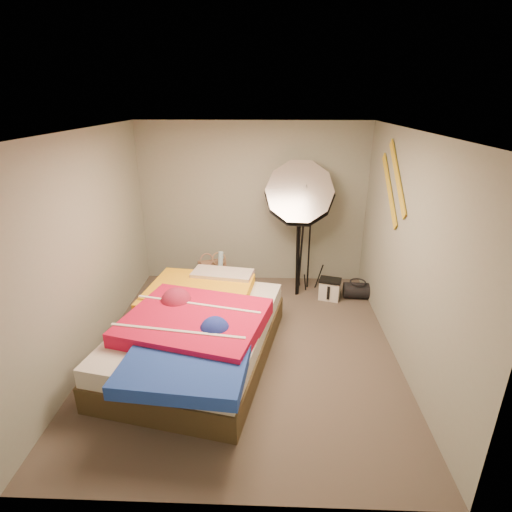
{
  "coord_description": "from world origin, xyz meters",
  "views": [
    {
      "loc": [
        0.27,
        -4.05,
        2.82
      ],
      "look_at": [
        0.1,
        0.6,
        0.95
      ],
      "focal_mm": 28.0,
      "sensor_mm": 36.0,
      "label": 1
    }
  ],
  "objects_px": {
    "camera_case": "(330,290)",
    "bed": "(197,332)",
    "wrapping_roll": "(220,273)",
    "photo_umbrella": "(300,195)",
    "duffel_bag": "(357,290)",
    "camera_tripod": "(298,252)",
    "tote_bag": "(213,274)"
  },
  "relations": [
    {
      "from": "camera_case",
      "to": "bed",
      "type": "xyz_separation_m",
      "value": [
        -1.71,
        -1.5,
        0.19
      ]
    },
    {
      "from": "wrapping_roll",
      "to": "photo_umbrella",
      "type": "distance_m",
      "value": 1.66
    },
    {
      "from": "wrapping_roll",
      "to": "photo_umbrella",
      "type": "relative_size",
      "value": 0.31
    },
    {
      "from": "bed",
      "to": "photo_umbrella",
      "type": "relative_size",
      "value": 1.25
    },
    {
      "from": "duffel_bag",
      "to": "bed",
      "type": "bearing_deg",
      "value": -140.95
    },
    {
      "from": "wrapping_roll",
      "to": "camera_case",
      "type": "height_order",
      "value": "wrapping_roll"
    },
    {
      "from": "bed",
      "to": "camera_tripod",
      "type": "bearing_deg",
      "value": 52.93
    },
    {
      "from": "bed",
      "to": "camera_tripod",
      "type": "distance_m",
      "value": 2.07
    },
    {
      "from": "duffel_bag",
      "to": "photo_umbrella",
      "type": "relative_size",
      "value": 0.19
    },
    {
      "from": "duffel_bag",
      "to": "photo_umbrella",
      "type": "xyz_separation_m",
      "value": [
        -0.9,
        0.23,
        1.39
      ]
    },
    {
      "from": "photo_umbrella",
      "to": "camera_case",
      "type": "bearing_deg",
      "value": -30.03
    },
    {
      "from": "camera_case",
      "to": "photo_umbrella",
      "type": "bearing_deg",
      "value": 166.58
    },
    {
      "from": "wrapping_roll",
      "to": "duffel_bag",
      "type": "bearing_deg",
      "value": -2.75
    },
    {
      "from": "wrapping_roll",
      "to": "camera_tripod",
      "type": "bearing_deg",
      "value": -0.76
    },
    {
      "from": "duffel_bag",
      "to": "bed",
      "type": "distance_m",
      "value": 2.63
    },
    {
      "from": "bed",
      "to": "duffel_bag",
      "type": "bearing_deg",
      "value": 36.1
    },
    {
      "from": "camera_case",
      "to": "tote_bag",
      "type": "bearing_deg",
      "value": -174.9
    },
    {
      "from": "bed",
      "to": "camera_tripod",
      "type": "relative_size",
      "value": 2.19
    },
    {
      "from": "camera_case",
      "to": "duffel_bag",
      "type": "height_order",
      "value": "camera_case"
    },
    {
      "from": "tote_bag",
      "to": "camera_tripod",
      "type": "bearing_deg",
      "value": -28.1
    },
    {
      "from": "wrapping_roll",
      "to": "tote_bag",
      "type": "bearing_deg",
      "value": 124.11
    },
    {
      "from": "photo_umbrella",
      "to": "camera_tripod",
      "type": "xyz_separation_m",
      "value": [
        0.01,
        -0.15,
        -0.82
      ]
    },
    {
      "from": "camera_case",
      "to": "bed",
      "type": "height_order",
      "value": "bed"
    },
    {
      "from": "wrapping_roll",
      "to": "duffel_bag",
      "type": "height_order",
      "value": "wrapping_roll"
    },
    {
      "from": "photo_umbrella",
      "to": "bed",
      "type": "bearing_deg",
      "value": -124.56
    },
    {
      "from": "wrapping_roll",
      "to": "bed",
      "type": "relative_size",
      "value": 0.25
    },
    {
      "from": "bed",
      "to": "photo_umbrella",
      "type": "height_order",
      "value": "photo_umbrella"
    },
    {
      "from": "camera_case",
      "to": "bed",
      "type": "bearing_deg",
      "value": -122.04
    },
    {
      "from": "tote_bag",
      "to": "camera_case",
      "type": "relative_size",
      "value": 1.48
    },
    {
      "from": "camera_tripod",
      "to": "bed",
      "type": "bearing_deg",
      "value": -127.07
    },
    {
      "from": "duffel_bag",
      "to": "camera_case",
      "type": "bearing_deg",
      "value": -170.76
    },
    {
      "from": "duffel_bag",
      "to": "camera_tripod",
      "type": "distance_m",
      "value": 1.06
    }
  ]
}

